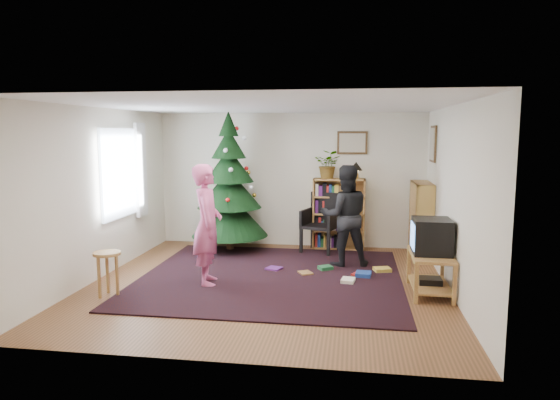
# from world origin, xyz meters

# --- Properties ---
(floor) EXTENTS (5.00, 5.00, 0.00)m
(floor) POSITION_xyz_m (0.00, 0.00, 0.00)
(floor) COLOR brown
(floor) RESTS_ON ground
(ceiling) EXTENTS (5.00, 5.00, 0.00)m
(ceiling) POSITION_xyz_m (0.00, 0.00, 2.50)
(ceiling) COLOR white
(ceiling) RESTS_ON wall_back
(wall_back) EXTENTS (5.00, 0.02, 2.50)m
(wall_back) POSITION_xyz_m (0.00, 2.50, 1.25)
(wall_back) COLOR silver
(wall_back) RESTS_ON floor
(wall_front) EXTENTS (5.00, 0.02, 2.50)m
(wall_front) POSITION_xyz_m (0.00, -2.50, 1.25)
(wall_front) COLOR silver
(wall_front) RESTS_ON floor
(wall_left) EXTENTS (0.02, 5.00, 2.50)m
(wall_left) POSITION_xyz_m (-2.50, 0.00, 1.25)
(wall_left) COLOR silver
(wall_left) RESTS_ON floor
(wall_right) EXTENTS (0.02, 5.00, 2.50)m
(wall_right) POSITION_xyz_m (2.50, 0.00, 1.25)
(wall_right) COLOR silver
(wall_right) RESTS_ON floor
(rug) EXTENTS (3.80, 3.60, 0.02)m
(rug) POSITION_xyz_m (0.00, 0.30, 0.01)
(rug) COLOR black
(rug) RESTS_ON floor
(window_pane) EXTENTS (0.04, 1.20, 1.40)m
(window_pane) POSITION_xyz_m (-2.47, 0.60, 1.50)
(window_pane) COLOR silver
(window_pane) RESTS_ON wall_left
(curtain) EXTENTS (0.06, 0.35, 1.60)m
(curtain) POSITION_xyz_m (-2.43, 1.30, 1.50)
(curtain) COLOR silver
(curtain) RESTS_ON wall_left
(picture_back) EXTENTS (0.55, 0.03, 0.42)m
(picture_back) POSITION_xyz_m (1.15, 2.48, 1.95)
(picture_back) COLOR #4C3319
(picture_back) RESTS_ON wall_back
(picture_right) EXTENTS (0.03, 0.50, 0.60)m
(picture_right) POSITION_xyz_m (2.48, 1.75, 1.95)
(picture_right) COLOR #4C3319
(picture_right) RESTS_ON wall_right
(christmas_tree) EXTENTS (1.39, 1.39, 2.52)m
(christmas_tree) POSITION_xyz_m (-1.03, 1.92, 1.05)
(christmas_tree) COLOR #3F2816
(christmas_tree) RESTS_ON rug
(bookshelf_back) EXTENTS (0.95, 0.30, 1.30)m
(bookshelf_back) POSITION_xyz_m (0.93, 2.34, 0.66)
(bookshelf_back) COLOR #B08B3F
(bookshelf_back) RESTS_ON floor
(bookshelf_right) EXTENTS (0.30, 0.95, 1.30)m
(bookshelf_right) POSITION_xyz_m (2.34, 1.85, 0.66)
(bookshelf_right) COLOR #B08B3F
(bookshelf_right) RESTS_ON floor
(tv_stand) EXTENTS (0.52, 0.94, 0.55)m
(tv_stand) POSITION_xyz_m (2.22, -0.13, 0.33)
(tv_stand) COLOR #B08B3F
(tv_stand) RESTS_ON floor
(crt_tv) EXTENTS (0.49, 0.53, 0.46)m
(crt_tv) POSITION_xyz_m (2.22, -0.13, 0.78)
(crt_tv) COLOR black
(crt_tv) RESTS_ON tv_stand
(armchair) EXTENTS (0.73, 0.74, 1.06)m
(armchair) POSITION_xyz_m (0.61, 2.10, 0.57)
(armchair) COLOR black
(armchair) RESTS_ON rug
(stool) EXTENTS (0.35, 0.35, 0.59)m
(stool) POSITION_xyz_m (-1.99, -0.84, 0.46)
(stool) COLOR #B08B3F
(stool) RESTS_ON floor
(person_standing) EXTENTS (0.55, 0.70, 1.71)m
(person_standing) POSITION_xyz_m (-0.83, -0.14, 0.85)
(person_standing) COLOR #C85082
(person_standing) RESTS_ON rug
(person_by_chair) EXTENTS (0.89, 0.75, 1.63)m
(person_by_chair) POSITION_xyz_m (1.06, 1.14, 0.81)
(person_by_chair) COLOR black
(person_by_chair) RESTS_ON rug
(potted_plant) EXTENTS (0.54, 0.50, 0.52)m
(potted_plant) POSITION_xyz_m (0.73, 2.34, 1.56)
(potted_plant) COLOR gray
(potted_plant) RESTS_ON bookshelf_back
(table_lamp) EXTENTS (0.23, 0.23, 0.31)m
(table_lamp) POSITION_xyz_m (1.23, 2.34, 1.51)
(table_lamp) COLOR #A57F33
(table_lamp) RESTS_ON bookshelf_back
(floor_clutter) EXTENTS (1.87, 0.84, 0.08)m
(floor_clutter) POSITION_xyz_m (0.96, 0.57, 0.04)
(floor_clutter) COLOR #A51E19
(floor_clutter) RESTS_ON rug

